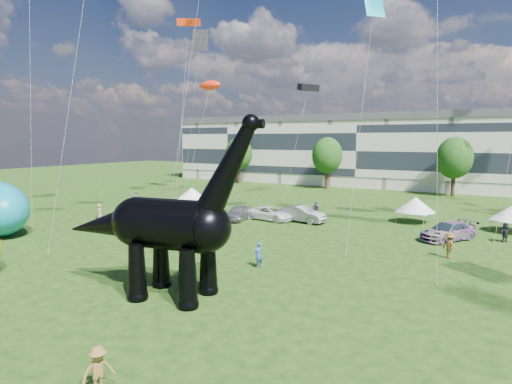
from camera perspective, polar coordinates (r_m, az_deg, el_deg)
The scene contains 13 objects.
ground at distance 23.81m, azimuth -10.19°, elevation -14.12°, with size 220.00×220.00×0.00m, color #16330C.
terrace_row at distance 82.01m, azimuth 14.33°, elevation 5.05°, with size 78.00×11.00×12.00m, color beige.
tree_far_left at distance 82.83m, azimuth -2.30°, elevation 5.49°, with size 5.20×5.20×9.44m.
tree_mid_left at distance 74.71m, azimuth 9.47°, elevation 5.23°, with size 5.20×5.20×9.44m.
tree_mid_right at distance 70.15m, azimuth 24.96°, elevation 4.55°, with size 5.20×5.20×9.44m.
dinosaur_sculpture at distance 23.77m, azimuth -12.22°, elevation -4.57°, with size 12.47×4.15×10.15m.
car_silver at distance 45.50m, azimuth -2.35°, elevation -2.78°, with size 1.87×4.64×1.58m, color #A8A9AD.
car_grey at distance 44.61m, azimuth 6.14°, elevation -2.95°, with size 1.77×5.09×1.68m, color slate.
car_white at distance 45.46m, azimuth 1.97°, elevation -2.86°, with size 2.43×5.26×1.46m, color white.
car_dark at distance 39.93m, azimuth 24.24°, elevation -4.79°, with size 2.21×5.42×1.57m, color #595960.
gazebo_near at distance 46.73m, azimuth 20.50°, elevation -1.60°, with size 4.54×4.54×2.69m.
gazebo_left at distance 53.39m, azimuth -8.56°, elevation -0.24°, with size 3.92×3.92×2.63m.
visitors at distance 36.28m, azimuth 3.64°, elevation -5.17°, with size 53.42×44.18×1.86m.
Camera 1 is at (14.52, -16.81, 8.56)m, focal length 30.00 mm.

